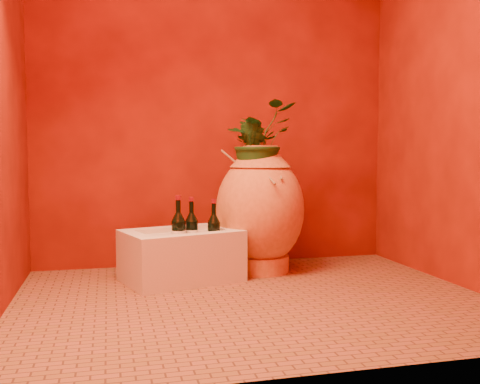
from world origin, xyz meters
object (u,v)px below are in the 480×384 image
object	(u,v)px
amphora	(260,209)
stone_basin	(181,256)
wine_bottle_c	(214,233)
wall_tap	(254,141)
wine_bottle_b	(192,232)
wine_bottle_a	(178,233)

from	to	relation	value
amphora	stone_basin	xyz separation A→B (m)	(-0.54, -0.14, -0.26)
stone_basin	wine_bottle_c	size ratio (longest dim) A/B	2.36
amphora	wall_tap	xyz separation A→B (m)	(0.04, 0.27, 0.45)
stone_basin	wine_bottle_b	xyz separation A→B (m)	(0.07, 0.02, 0.14)
stone_basin	wall_tap	xyz separation A→B (m)	(0.57, 0.40, 0.72)
stone_basin	wall_tap	bearing A→B (deg)	35.16
wine_bottle_a	wall_tap	xyz separation A→B (m)	(0.60, 0.44, 0.57)
amphora	wine_bottle_c	size ratio (longest dim) A/B	2.54
wine_bottle_a	wall_tap	world-z (taller)	wall_tap
stone_basin	wall_tap	distance (m)	1.00
wall_tap	stone_basin	bearing A→B (deg)	-144.84
amphora	wall_tap	size ratio (longest dim) A/B	5.20
stone_basin	wine_bottle_b	world-z (taller)	wine_bottle_b
wine_bottle_c	wall_tap	size ratio (longest dim) A/B	2.05
wine_bottle_a	wall_tap	size ratio (longest dim) A/B	2.22
wine_bottle_a	wine_bottle_c	world-z (taller)	wine_bottle_a
wine_bottle_b	wine_bottle_c	world-z (taller)	wine_bottle_b
amphora	stone_basin	distance (m)	0.62
amphora	wine_bottle_a	bearing A→B (deg)	-163.03
amphora	wall_tap	bearing A→B (deg)	82.56
stone_basin	wine_bottle_c	world-z (taller)	wine_bottle_c
stone_basin	wine_bottle_a	world-z (taller)	wine_bottle_a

